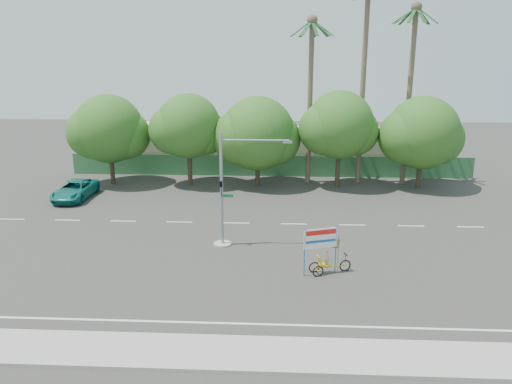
{
  "coord_description": "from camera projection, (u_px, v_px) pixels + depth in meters",
  "views": [
    {
      "loc": [
        1.01,
        -24.63,
        11.61
      ],
      "look_at": [
        -0.41,
        3.7,
        3.5
      ],
      "focal_mm": 35.0,
      "sensor_mm": 36.0,
      "label": 1
    }
  ],
  "objects": [
    {
      "name": "palm_tall",
      "position": [
        364.0,
        64.0,
        42.35
      ],
      "size": [
        3.73,
        3.79,
        17.45
      ],
      "color": "#70604C",
      "rests_on": "ground"
    },
    {
      "name": "fence",
      "position": [
        270.0,
        166.0,
        47.26
      ],
      "size": [
        38.0,
        0.08,
        2.0
      ],
      "primitive_type": "cube",
      "color": "#336B3D",
      "rests_on": "ground"
    },
    {
      "name": "tree_right",
      "position": [
        339.0,
        127.0,
        42.45
      ],
      "size": [
        6.9,
        5.8,
        8.36
      ],
      "color": "#473828",
      "rests_on": "ground"
    },
    {
      "name": "trike_billboard",
      "position": [
        325.0,
        254.0,
        26.59
      ],
      "size": [
        2.65,
        1.14,
        2.72
      ],
      "rotation": [
        0.0,
        0.0,
        0.32
      ],
      "color": "black",
      "rests_on": "ground"
    },
    {
      "name": "building_right",
      "position": [
        349.0,
        149.0,
        50.97
      ],
      "size": [
        14.0,
        8.0,
        3.6
      ],
      "primitive_type": "cube",
      "color": "beige",
      "rests_on": "ground"
    },
    {
      "name": "palm_mid",
      "position": [
        411.0,
        77.0,
        42.45
      ],
      "size": [
        3.73,
        3.79,
        15.45
      ],
      "color": "#70604C",
      "rests_on": "ground"
    },
    {
      "name": "building_left",
      "position": [
        175.0,
        146.0,
        51.79
      ],
      "size": [
        12.0,
        8.0,
        4.0
      ],
      "primitive_type": "cube",
      "color": "beige",
      "rests_on": "ground"
    },
    {
      "name": "palm_short",
      "position": [
        310.0,
        83.0,
        43.01
      ],
      "size": [
        3.73,
        3.79,
        14.45
      ],
      "color": "#70604C",
      "rests_on": "ground"
    },
    {
      "name": "ground",
      "position": [
        260.0,
        273.0,
        26.89
      ],
      "size": [
        120.0,
        120.0,
        0.0
      ],
      "primitive_type": "plane",
      "color": "#33302D",
      "rests_on": "ground"
    },
    {
      "name": "tree_left",
      "position": [
        188.0,
        128.0,
        43.12
      ],
      "size": [
        6.66,
        5.6,
        8.07
      ],
      "color": "#473828",
      "rests_on": "ground"
    },
    {
      "name": "traffic_signal",
      "position": [
        227.0,
        200.0,
        30.02
      ],
      "size": [
        4.72,
        1.1,
        7.0
      ],
      "color": "gray",
      "rests_on": "ground"
    },
    {
      "name": "sidewalk_near",
      "position": [
        252.0,
        354.0,
        19.67
      ],
      "size": [
        50.0,
        2.4,
        0.12
      ],
      "primitive_type": "cube",
      "color": "gray",
      "rests_on": "ground"
    },
    {
      "name": "tree_far_left",
      "position": [
        109.0,
        131.0,
        43.54
      ],
      "size": [
        7.14,
        6.0,
        7.96
      ],
      "color": "#473828",
      "rests_on": "ground"
    },
    {
      "name": "tree_far_right",
      "position": [
        422.0,
        135.0,
        42.27
      ],
      "size": [
        7.38,
        6.2,
        7.94
      ],
      "color": "#473828",
      "rests_on": "ground"
    },
    {
      "name": "tree_center",
      "position": [
        257.0,
        136.0,
        43.0
      ],
      "size": [
        7.62,
        6.4,
        7.85
      ],
      "color": "#473828",
      "rests_on": "ground"
    },
    {
      "name": "pickup_truck",
      "position": [
        75.0,
        190.0,
        40.18
      ],
      "size": [
        2.51,
        5.28,
        1.46
      ],
      "primitive_type": "imported",
      "rotation": [
        0.0,
        0.0,
        -0.02
      ],
      "color": "#0F6F67",
      "rests_on": "ground"
    }
  ]
}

